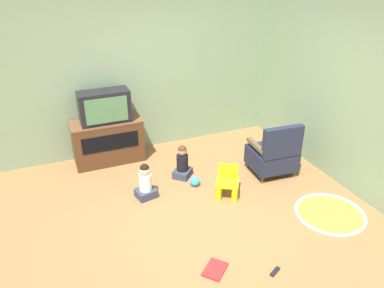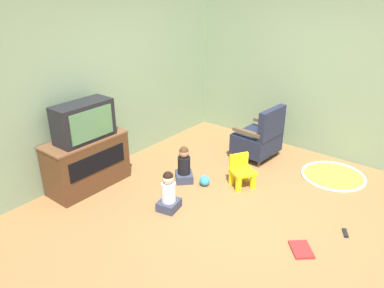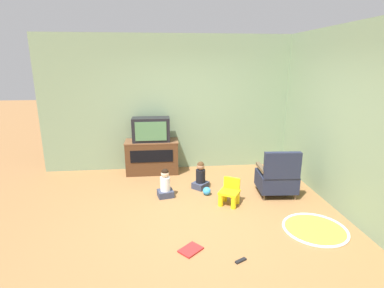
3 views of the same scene
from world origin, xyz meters
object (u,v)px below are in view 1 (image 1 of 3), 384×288
(yellow_kid_chair, at_px, (227,184))
(child_watching_left, at_px, (182,163))
(television, at_px, (105,107))
(black_armchair, at_px, (274,154))
(tv_cabinet, at_px, (108,140))
(remote_control, at_px, (275,272))
(toy_ball, at_px, (195,181))
(book, at_px, (215,269))
(child_watching_center, at_px, (145,183))

(yellow_kid_chair, height_order, child_watching_left, child_watching_left)
(television, height_order, black_armchair, television)
(television, bearing_deg, child_watching_left, -44.17)
(tv_cabinet, relative_size, remote_control, 7.05)
(tv_cabinet, height_order, yellow_kid_chair, tv_cabinet)
(remote_control, bearing_deg, black_armchair, 29.84)
(television, xyz_separation_m, toy_ball, (0.97, -1.17, -0.86))
(book, bearing_deg, black_armchair, -0.43)
(black_armchair, bearing_deg, child_watching_center, -0.37)
(tv_cabinet, relative_size, yellow_kid_chair, 2.54)
(child_watching_center, bearing_deg, remote_control, -77.23)
(yellow_kid_chair, xyz_separation_m, child_watching_left, (-0.39, 0.68, 0.04))
(yellow_kid_chair, bearing_deg, child_watching_center, -169.67)
(television, height_order, child_watching_left, television)
(child_watching_left, bearing_deg, book, -146.70)
(child_watching_center, relative_size, remote_control, 3.32)
(book, bearing_deg, tv_cabinet, 59.22)
(yellow_kid_chair, height_order, book, yellow_kid_chair)
(tv_cabinet, bearing_deg, child_watching_left, -45.44)
(yellow_kid_chair, xyz_separation_m, book, (-0.75, -1.19, -0.17))
(yellow_kid_chair, bearing_deg, black_armchair, 46.28)
(yellow_kid_chair, xyz_separation_m, child_watching_center, (-1.04, 0.39, 0.04))
(book, distance_m, remote_control, 0.62)
(child_watching_left, bearing_deg, toy_ball, -122.35)
(tv_cabinet, height_order, remote_control, tv_cabinet)
(television, bearing_deg, remote_control, -70.00)
(book, bearing_deg, remote_control, -66.78)
(television, bearing_deg, book, -79.01)
(child_watching_left, relative_size, remote_control, 3.35)
(tv_cabinet, relative_size, child_watching_center, 2.12)
(yellow_kid_chair, bearing_deg, television, 160.27)
(book, bearing_deg, toy_ball, 32.86)
(toy_ball, bearing_deg, remote_control, -86.07)
(child_watching_left, bearing_deg, child_watching_center, 159.06)
(book, height_order, remote_control, book)
(toy_ball, bearing_deg, child_watching_left, 103.31)
(child_watching_center, height_order, remote_control, child_watching_center)
(black_armchair, distance_m, child_watching_center, 1.93)
(tv_cabinet, height_order, book, tv_cabinet)
(toy_ball, bearing_deg, child_watching_center, 179.82)
(child_watching_left, xyz_separation_m, child_watching_center, (-0.65, -0.30, -0.00))
(tv_cabinet, distance_m, remote_control, 3.26)
(child_watching_center, bearing_deg, tv_cabinet, 89.67)
(child_watching_center, bearing_deg, child_watching_left, 12.77)
(black_armchair, bearing_deg, television, -27.33)
(child_watching_center, distance_m, remote_control, 2.04)
(remote_control, bearing_deg, child_watching_left, 67.51)
(toy_ball, distance_m, remote_control, 1.84)
(child_watching_center, relative_size, toy_ball, 3.62)
(toy_ball, bearing_deg, tv_cabinet, 128.63)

